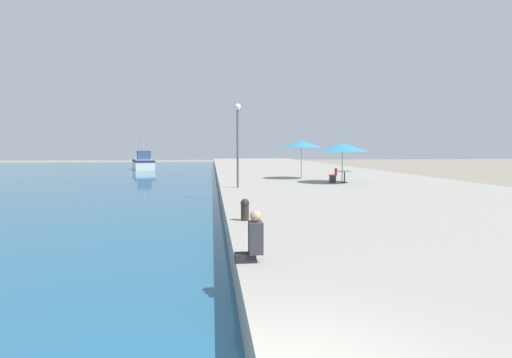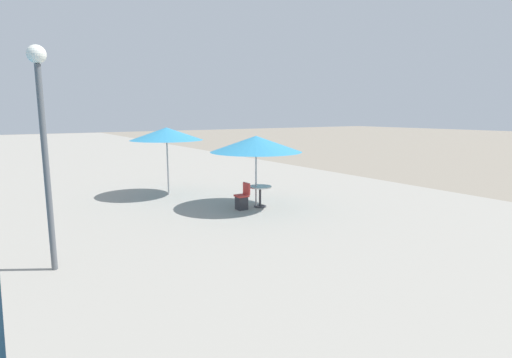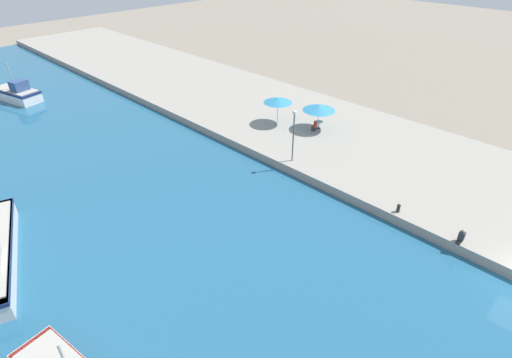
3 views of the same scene
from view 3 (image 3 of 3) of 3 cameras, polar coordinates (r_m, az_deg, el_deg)
The scene contains 9 objects.
quay_promenade at distance 50.86m, azimuth -5.96°, elevation 12.23°, with size 16.00×90.00×0.76m.
fishing_boat_far at distance 56.48m, azimuth -30.98°, elevation 10.48°, with size 3.99×6.74×4.50m.
cafe_umbrella_pink at distance 39.40m, azimuth 8.99°, elevation 10.05°, with size 3.16×3.16×2.50m.
cafe_umbrella_white at distance 40.16m, azimuth 3.15°, elevation 11.20°, with size 2.86×2.86×2.71m.
cafe_table at distance 40.13m, azimuth 8.96°, elevation 7.85°, with size 0.80×0.80×0.74m.
cafe_chair_left at distance 39.68m, azimuth 8.28°, elevation 7.30°, with size 0.44×0.41×0.91m.
person_at_quay at distance 28.28m, azimuth 27.26°, elevation -7.33°, with size 0.53×0.36×0.98m.
mooring_bollard at distance 29.45m, azimuth 19.69°, elevation -3.88°, with size 0.26×0.26×0.65m.
lamppost at distance 32.82m, azimuth 5.42°, elevation 7.37°, with size 0.36×0.36×4.56m.
Camera 3 is at (-22.38, -0.03, 17.47)m, focal length 28.00 mm.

